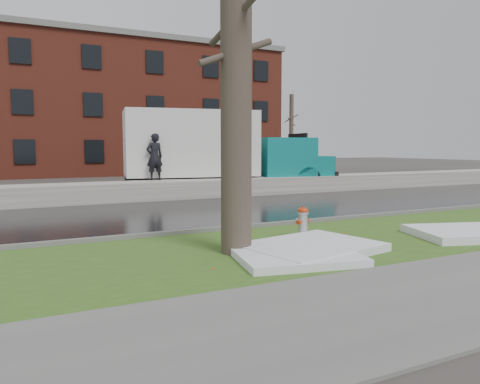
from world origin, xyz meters
name	(u,v)px	position (x,y,z in m)	size (l,w,h in m)	color
ground	(277,235)	(0.00, 0.00, 0.00)	(120.00, 120.00, 0.00)	#47423D
verge	(307,244)	(0.00, -1.25, 0.02)	(60.00, 4.50, 0.04)	#294D19
sidewalk	(453,291)	(0.00, -5.00, 0.03)	(60.00, 3.00, 0.05)	slate
road	(206,212)	(0.00, 4.50, 0.01)	(60.00, 7.00, 0.03)	black
parking_lot	(139,190)	(0.00, 13.00, 0.01)	(60.00, 9.00, 0.03)	slate
curb	(257,226)	(0.00, 1.00, 0.07)	(60.00, 0.15, 0.14)	slate
snowbank	(166,190)	(0.00, 8.70, 0.38)	(60.00, 1.60, 0.75)	beige
brick_building	(108,111)	(2.00, 30.00, 5.00)	(26.00, 12.00, 10.00)	maroon
bg_tree_right	(291,132)	(16.00, 24.00, 3.33)	(1.40, 1.62, 6.50)	brown
fire_hydrant	(303,221)	(0.23, -0.75, 0.44)	(0.38, 0.35, 0.76)	#A0A3A7
tree	(236,56)	(-1.78, -1.36, 3.87)	(1.58, 1.88, 7.60)	brown
box_truck	(216,150)	(2.97, 10.31, 1.99)	(11.40, 4.26, 3.76)	black
worker	(155,157)	(-0.27, 9.30, 1.72)	(0.71, 0.46, 1.94)	black
snow_patch_near	(311,247)	(-0.39, -1.95, 0.12)	(2.60, 2.00, 0.16)	white
snow_patch_far	(298,257)	(-1.07, -2.50, 0.11)	(2.20, 1.60, 0.14)	white
snow_patch_side	(475,233)	(3.98, -2.40, 0.13)	(2.80, 1.80, 0.18)	white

